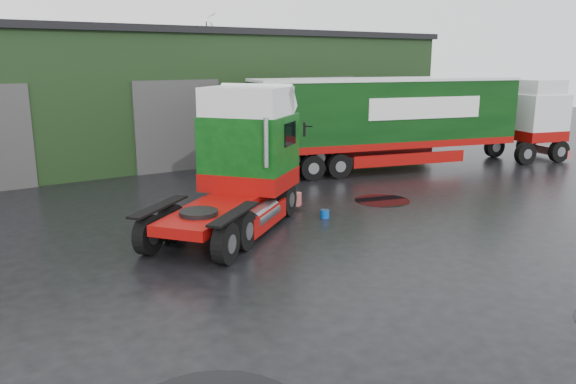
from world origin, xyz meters
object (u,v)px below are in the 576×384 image
Objects in this scene: warehouse at (132,93)px; tree_back_b at (192,75)px; hero_tractor at (224,162)px; lorry_right at (385,124)px; wash_bucket at (325,214)px.

warehouse is 12.82m from tree_back_b.
hero_tractor is 0.42× the size of lorry_right.
warehouse reaches higher than wash_bucket.
hero_tractor is 11.33m from lorry_right.
hero_tractor is 0.89× the size of tree_back_b.
lorry_right is at bearing 34.50° from wash_bucket.
tree_back_b reaches higher than lorry_right.
wash_bucket is (-7.09, -4.87, -1.93)m from lorry_right.
warehouse reaches higher than lorry_right.
tree_back_b reaches higher than wash_bucket.
hero_tractor reaches higher than wash_bucket.
warehouse is 15.76m from hero_tractor.
lorry_right is 8.81m from wash_bucket.
tree_back_b is at bearing 119.78° from hero_tractor.
tree_back_b is (10.64, 25.50, 1.68)m from hero_tractor.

